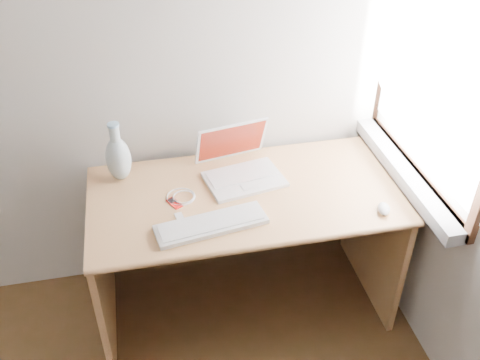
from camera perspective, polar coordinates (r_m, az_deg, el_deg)
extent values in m
cube|color=beige|center=(2.50, -23.77, 11.68)|extent=(3.50, 0.04, 2.60)
cube|color=white|center=(2.36, 20.57, 11.59)|extent=(0.01, 0.90, 1.00)
cube|color=gray|center=(2.58, 17.07, 0.85)|extent=(0.10, 0.96, 0.06)
cube|color=white|center=(2.31, 19.07, 12.23)|extent=(0.02, 0.84, 0.92)
cube|color=tan|center=(2.43, 0.45, -1.61)|extent=(1.40, 0.70, 0.03)
cube|color=tan|center=(2.65, -14.43, -9.78)|extent=(0.03, 0.66, 0.71)
cube|color=tan|center=(2.86, 14.04, -5.74)|extent=(0.03, 0.66, 0.71)
cube|color=tan|center=(2.84, -1.00, -1.59)|extent=(1.34, 0.03, 0.47)
cube|color=white|center=(2.49, 0.47, 0.08)|extent=(0.39, 0.30, 0.02)
cube|color=white|center=(2.48, 0.47, 0.28)|extent=(0.34, 0.19, 0.00)
cube|color=white|center=(2.52, -0.10, 3.83)|extent=(0.36, 0.15, 0.22)
cube|color=maroon|center=(2.52, -0.10, 3.83)|extent=(0.33, 0.13, 0.19)
cube|color=white|center=(2.24, -3.08, -4.75)|extent=(0.49, 0.21, 0.02)
cube|color=white|center=(2.23, -3.09, -4.52)|extent=(0.45, 0.18, 0.00)
ellipsoid|color=white|center=(2.39, 15.10, -2.98)|extent=(0.08, 0.10, 0.03)
cube|color=red|center=(2.37, -7.02, -2.46)|extent=(0.07, 0.09, 0.01)
cube|color=black|center=(2.37, -7.03, -2.39)|extent=(0.04, 0.04, 0.00)
torus|color=white|center=(2.40, -6.33, -1.79)|extent=(0.17, 0.17, 0.01)
cube|color=white|center=(2.28, -6.36, -4.16)|extent=(0.05, 0.09, 0.01)
ellipsoid|color=silver|center=(2.51, -12.83, 2.19)|extent=(0.12, 0.12, 0.22)
cylinder|color=silver|center=(2.44, -13.25, 4.85)|extent=(0.05, 0.05, 0.09)
cylinder|color=#9CCFF9|center=(2.42, -13.39, 5.75)|extent=(0.05, 0.05, 0.01)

